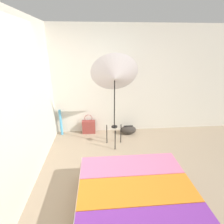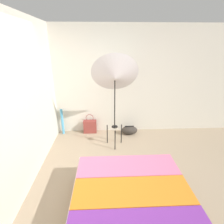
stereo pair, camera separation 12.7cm
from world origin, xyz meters
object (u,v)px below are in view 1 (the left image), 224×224
photo_umbrella (115,76)px  paper_roll (61,123)px  bed (141,221)px  tote_bag (89,127)px  duffel_bag (128,130)px

photo_umbrella → paper_roll: (-1.28, 0.61, -1.23)m
bed → paper_roll: bearing=117.8°
tote_bag → duffel_bag: (1.00, -0.14, -0.06)m
bed → duffel_bag: 2.55m
photo_umbrella → paper_roll: 1.88m
tote_bag → paper_roll: (-0.68, -0.03, 0.16)m
tote_bag → paper_roll: bearing=-177.8°
bed → tote_bag: (-0.71, 2.68, -0.05)m
photo_umbrella → duffel_bag: (0.40, 0.49, -1.45)m
bed → photo_umbrella: bearing=93.2°
bed → tote_bag: bearing=104.9°
photo_umbrella → tote_bag: 1.64m
bed → tote_bag: size_ratio=4.18×
duffel_bag → tote_bag: bearing=171.9°
duffel_bag → paper_roll: 1.70m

